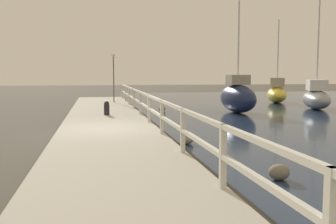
# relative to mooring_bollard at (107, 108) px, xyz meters

# --- Properties ---
(ground_plane) EXTENTS (120.00, 120.00, 0.00)m
(ground_plane) POSITION_rel_mooring_bollard_xyz_m (-0.06, -4.37, -0.60)
(ground_plane) COLOR #4C473D
(dock_walkway) EXTENTS (3.35, 36.00, 0.29)m
(dock_walkway) POSITION_rel_mooring_bollard_xyz_m (-0.06, -4.37, -0.46)
(dock_walkway) COLOR #B2AD9E
(dock_walkway) RESTS_ON ground
(railing) EXTENTS (0.10, 32.50, 1.04)m
(railing) POSITION_rel_mooring_bollard_xyz_m (1.52, -4.37, 0.40)
(railing) COLOR silver
(railing) RESTS_ON dock_walkway
(boulder_near_dock) EXTENTS (0.40, 0.36, 0.30)m
(boulder_near_dock) POSITION_rel_mooring_bollard_xyz_m (2.23, -6.22, -0.45)
(boulder_near_dock) COLOR gray
(boulder_near_dock) RESTS_ON ground
(boulder_upstream) EXTENTS (0.40, 0.36, 0.30)m
(boulder_upstream) POSITION_rel_mooring_bollard_xyz_m (3.20, 4.04, -0.45)
(boulder_upstream) COLOR gray
(boulder_upstream) RESTS_ON ground
(boulder_water_edge) EXTENTS (0.43, 0.39, 0.32)m
(boulder_water_edge) POSITION_rel_mooring_bollard_xyz_m (3.12, -10.49, -0.44)
(boulder_water_edge) COLOR slate
(boulder_water_edge) RESTS_ON ground
(mooring_bollard) EXTENTS (0.25, 0.25, 0.62)m
(mooring_bollard) POSITION_rel_mooring_bollard_xyz_m (0.00, 0.00, 0.00)
(mooring_bollard) COLOR black
(mooring_bollard) RESTS_ON dock_walkway
(dock_lamp) EXTENTS (0.24, 0.24, 3.14)m
(dock_lamp) POSITION_rel_mooring_bollard_xyz_m (0.69, 7.86, 1.91)
(dock_lamp) COLOR #514C47
(dock_lamp) RESTS_ON dock_walkway
(sailboat_navy) EXTENTS (1.61, 4.12, 7.99)m
(sailboat_navy) POSITION_rel_mooring_bollard_xyz_m (7.19, 2.77, 0.26)
(sailboat_navy) COLOR #192347
(sailboat_navy) RESTS_ON water_surface
(sailboat_gray) EXTENTS (2.92, 4.53, 7.18)m
(sailboat_gray) POSITION_rel_mooring_bollard_xyz_m (12.66, 4.00, 0.10)
(sailboat_gray) COLOR gray
(sailboat_gray) RESTS_ON water_surface
(sailboat_yellow) EXTENTS (3.15, 4.64, 6.04)m
(sailboat_yellow) POSITION_rel_mooring_bollard_xyz_m (12.72, 9.35, 0.11)
(sailboat_yellow) COLOR gold
(sailboat_yellow) RESTS_ON water_surface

